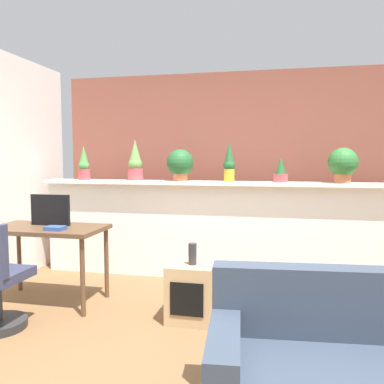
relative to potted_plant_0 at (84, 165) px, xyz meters
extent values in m
plane|color=brown|center=(1.76, -1.93, -1.33)|extent=(12.00, 12.00, 0.00)
cube|color=white|center=(1.76, 0.07, -0.77)|extent=(4.49, 0.16, 1.11)
cube|color=white|center=(1.76, 0.03, -0.20)|extent=(4.49, 0.28, 0.04)
cube|color=brown|center=(1.76, 0.67, -0.08)|extent=(4.49, 0.10, 2.50)
cylinder|color=#B7474C|center=(0.00, 0.00, -0.11)|extent=(0.15, 0.15, 0.13)
sphere|color=#4C9347|center=(0.00, 0.00, -0.01)|extent=(0.13, 0.13, 0.13)
cone|color=#4C9347|center=(0.00, 0.00, 0.13)|extent=(0.11, 0.11, 0.22)
cylinder|color=#B7474C|center=(0.64, 0.07, -0.11)|extent=(0.18, 0.18, 0.14)
sphere|color=#669E4C|center=(0.64, 0.07, 0.01)|extent=(0.17, 0.17, 0.17)
cone|color=#669E4C|center=(0.64, 0.07, 0.18)|extent=(0.14, 0.14, 0.26)
cylinder|color=#C66B42|center=(1.20, 0.03, -0.13)|extent=(0.17, 0.17, 0.10)
sphere|color=#235B2D|center=(1.20, 0.03, 0.03)|extent=(0.31, 0.31, 0.31)
cylinder|color=gold|center=(1.78, -0.01, -0.11)|extent=(0.12, 0.12, 0.14)
sphere|color=#235B2D|center=(1.78, -0.01, 0.00)|extent=(0.13, 0.13, 0.13)
cone|color=#235B2D|center=(1.78, -0.01, 0.15)|extent=(0.11, 0.11, 0.24)
cylinder|color=#B7474C|center=(2.34, 0.01, -0.13)|extent=(0.15, 0.15, 0.09)
cone|color=#235B2D|center=(2.34, 0.01, 0.01)|extent=(0.11, 0.11, 0.19)
cylinder|color=#C66B42|center=(2.98, 0.00, -0.13)|extent=(0.17, 0.17, 0.11)
sphere|color=#2D7033|center=(2.98, 0.00, 0.04)|extent=(0.31, 0.31, 0.31)
cylinder|color=brown|center=(0.63, -1.28, -0.97)|extent=(0.04, 0.04, 0.71)
cylinder|color=brown|center=(-0.37, -0.78, -0.97)|extent=(0.04, 0.04, 0.71)
cylinder|color=brown|center=(0.63, -0.78, -0.97)|extent=(0.04, 0.04, 0.71)
cube|color=brown|center=(0.13, -1.03, -0.60)|extent=(1.10, 0.60, 0.04)
cube|color=black|center=(0.12, -0.95, -0.43)|extent=(0.41, 0.04, 0.31)
cube|color=tan|center=(1.59, -1.13, -1.08)|extent=(0.40, 0.40, 0.50)
cube|color=black|center=(1.59, -1.32, -1.08)|extent=(0.28, 0.04, 0.28)
cylinder|color=#2D2D33|center=(1.61, -1.17, -0.74)|extent=(0.07, 0.07, 0.19)
cube|color=#2D4C8C|center=(0.31, -1.17, -0.56)|extent=(0.17, 0.13, 0.04)
cube|color=#333D4C|center=(2.73, -2.12, -0.73)|extent=(1.57, 0.30, 0.40)
cube|color=#333D4C|center=(2.05, -2.48, -0.85)|extent=(0.23, 0.77, 0.16)
camera|label=1|loc=(2.30, -4.40, 0.08)|focal=36.67mm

